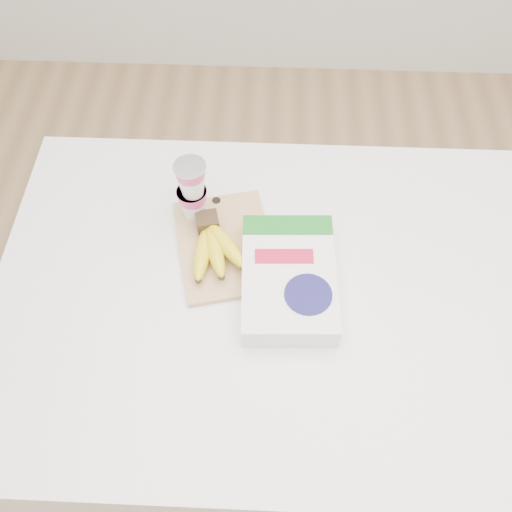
{
  "coord_description": "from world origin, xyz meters",
  "views": [
    {
      "loc": [
        -0.06,
        -0.61,
        2.02
      ],
      "look_at": [
        -0.09,
        0.06,
        1.02
      ],
      "focal_mm": 40.0,
      "sensor_mm": 36.0,
      "label": 1
    }
  ],
  "objects_px": {
    "table": "(287,379)",
    "cereal_box": "(289,278)",
    "cutting_board": "(225,245)",
    "bananas": "(214,246)",
    "yogurt_stack": "(192,190)"
  },
  "relations": [
    {
      "from": "table",
      "to": "cereal_box",
      "type": "distance_m",
      "value": 0.52
    },
    {
      "from": "cutting_board",
      "to": "yogurt_stack",
      "type": "xyz_separation_m",
      "value": [
        -0.07,
        0.08,
        0.09
      ]
    },
    {
      "from": "cutting_board",
      "to": "bananas",
      "type": "bearing_deg",
      "value": -147.99
    },
    {
      "from": "table",
      "to": "cereal_box",
      "type": "relative_size",
      "value": 4.45
    },
    {
      "from": "table",
      "to": "cutting_board",
      "type": "relative_size",
      "value": 4.7
    },
    {
      "from": "table",
      "to": "bananas",
      "type": "bearing_deg",
      "value": 155.28
    },
    {
      "from": "table",
      "to": "bananas",
      "type": "xyz_separation_m",
      "value": [
        -0.18,
        0.08,
        0.52
      ]
    },
    {
      "from": "bananas",
      "to": "cereal_box",
      "type": "xyz_separation_m",
      "value": [
        0.16,
        -0.07,
        -0.01
      ]
    },
    {
      "from": "table",
      "to": "cutting_board",
      "type": "bearing_deg",
      "value": 146.18
    },
    {
      "from": "table",
      "to": "yogurt_stack",
      "type": "height_order",
      "value": "yogurt_stack"
    },
    {
      "from": "cutting_board",
      "to": "yogurt_stack",
      "type": "relative_size",
      "value": 1.7
    },
    {
      "from": "bananas",
      "to": "cutting_board",
      "type": "bearing_deg",
      "value": 45.7
    },
    {
      "from": "cutting_board",
      "to": "yogurt_stack",
      "type": "distance_m",
      "value": 0.14
    },
    {
      "from": "cutting_board",
      "to": "cereal_box",
      "type": "xyz_separation_m",
      "value": [
        0.14,
        -0.1,
        0.02
      ]
    },
    {
      "from": "cereal_box",
      "to": "bananas",
      "type": "bearing_deg",
      "value": 153.73
    }
  ]
}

